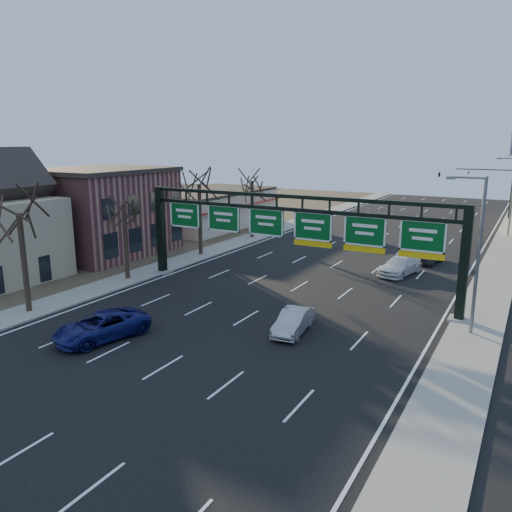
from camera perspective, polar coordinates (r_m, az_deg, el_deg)
The scene contains 20 objects.
ground at distance 29.94m, azimuth -3.09°, elevation -8.23°, with size 160.00×160.00×0.00m, color black.
sidewalk_left at distance 52.76m, azimuth -3.15°, elevation 1.25°, with size 3.00×120.00×0.12m, color gray.
sidewalk_right at distance 44.84m, azimuth 25.64°, elevation -2.18°, with size 3.00×120.00×0.12m, color gray.
dirt_strip_left at distance 60.11m, azimuth -13.01°, elevation 2.37°, with size 21.00×120.00×0.06m, color #473D2B.
lane_markings at distance 47.27m, azimuth 10.04°, elevation -0.40°, with size 21.60×120.00×0.01m, color white.
sign_gantry at distance 35.38m, azimuth 4.02°, elevation 2.89°, with size 24.60×1.20×7.20m.
brick_block at distance 50.71m, azimuth -17.16°, elevation 4.91°, with size 10.40×12.40×8.30m.
cream_strip at distance 64.51m, azimuth -5.39°, elevation 5.46°, with size 10.90×18.40×4.70m.
tree_near at distance 34.18m, azimuth -25.65°, elevation 6.11°, with size 3.60×3.60×8.86m.
tree_gantry at distance 40.02m, azimuth -15.01°, elevation 7.26°, with size 3.60×3.60×8.48m.
tree_mid at distance 47.60m, azimuth -6.55°, elevation 9.37°, with size 3.60×3.60×9.24m.
tree_far at distance 56.01m, azimuth -0.46°, elevation 9.63°, with size 3.60×3.60×8.86m.
streetlight_near at distance 30.13m, azimuth 23.90°, elevation 0.86°, with size 2.15×0.22×9.00m.
streetlight_far at distance 63.77m, azimuth 27.17°, elevation 6.45°, with size 2.15×0.22×9.00m.
traffic_signal_mast at distance 79.20m, azimuth 22.83°, elevation 8.20°, with size 10.16×0.54×7.00m.
car_blue_suv at distance 29.42m, azimuth -17.23°, elevation -7.67°, with size 2.47×5.36×1.49m, color navy.
car_silver_sedan at distance 29.12m, azimuth 4.29°, elevation -7.47°, with size 1.41×4.06×1.34m, color #9F9EA2.
car_white_wagon at distance 43.04m, azimuth 16.14°, elevation -1.05°, with size 2.08×5.12×1.49m, color silver.
car_grey_far at distance 47.91m, azimuth 19.24°, elevation 0.07°, with size 1.62×4.03×1.37m, color #3E4143.
car_silver_distant at distance 54.64m, azimuth 11.90°, elevation 2.16°, with size 1.64×4.70×1.55m, color #A09FA4.
Camera 1 is at (15.09, -23.45, 10.89)m, focal length 35.00 mm.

